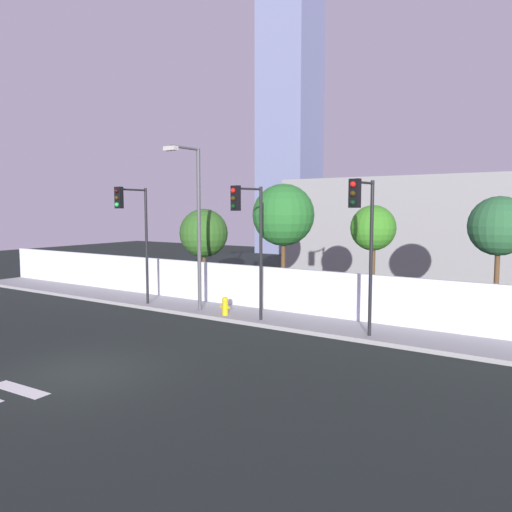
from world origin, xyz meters
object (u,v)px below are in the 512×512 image
Objects in this scene: roadside_tree_leftmost at (204,233)px; roadside_tree_midright at (373,229)px; traffic_light_right at (248,224)px; fire_hydrant at (225,305)px; street_lamp_curbside at (195,216)px; traffic_light_center at (133,220)px; roadside_tree_rightmost at (499,227)px; roadside_tree_midleft at (283,215)px; traffic_light_left at (363,224)px.

roadside_tree_midright is at bearing 0.00° from roadside_tree_leftmost.
traffic_light_right reaches higher than roadside_tree_leftmost.
roadside_tree_leftmost is 8.74m from roadside_tree_midright.
roadside_tree_leftmost is (-3.95, 3.55, 2.64)m from fire_hydrant.
street_lamp_curbside is 3.88m from fire_hydrant.
roadside_tree_leftmost is at bearing 124.43° from street_lamp_curbside.
traffic_light_right is (5.90, 0.15, -0.07)m from traffic_light_center.
roadside_tree_midright is 0.94× the size of roadside_tree_rightmost.
fire_hydrant is at bearing -41.93° from roadside_tree_leftmost.
roadside_tree_midleft reaches higher than traffic_light_right.
fire_hydrant is (4.41, 0.71, -3.36)m from traffic_light_center.
traffic_light_right is 3.66m from fire_hydrant.
roadside_tree_midleft is at bearing -180.00° from roadside_tree_midright.
fire_hydrant is 0.16× the size of roadside_tree_midright.
traffic_light_left is 1.07× the size of roadside_tree_rightmost.
traffic_light_left is 1.18× the size of roadside_tree_leftmost.
roadside_tree_midleft is 4.19m from roadside_tree_midright.
roadside_tree_rightmost is (3.45, 4.07, -0.12)m from traffic_light_left.
street_lamp_curbside reaches higher than roadside_tree_midleft.
roadside_tree_midleft is at bearing 0.00° from roadside_tree_leftmost.
traffic_light_center is at bearing -164.96° from street_lamp_curbside.
roadside_tree_rightmost is (10.92, 3.49, -0.33)m from street_lamp_curbside.
street_lamp_curbside is 1.22× the size of roadside_tree_midleft.
fire_hydrant is at bearing 9.21° from traffic_light_center.
roadside_tree_midright is at bearing 51.26° from traffic_light_right.
traffic_light_center is at bearing -139.77° from roadside_tree_midleft.
traffic_light_left is at bearing -74.60° from roadside_tree_midright.
traffic_light_right is at bearing -20.68° from fire_hydrant.
street_lamp_curbside reaches higher than traffic_light_right.
roadside_tree_rightmost is (4.57, -0.00, 0.20)m from roadside_tree_midright.
roadside_tree_midleft reaches higher than traffic_light_left.
street_lamp_curbside is at bearing 168.58° from traffic_light_right.
fire_hydrant is (-1.49, 0.56, -3.29)m from traffic_light_right.
fire_hydrant is 0.15× the size of roadside_tree_rightmost.
traffic_light_left is 7.49m from street_lamp_curbside.
street_lamp_curbside reaches higher than roadside_tree_midright.
traffic_light_right is 1.05× the size of roadside_tree_rightmost.
traffic_light_right is 5.27m from roadside_tree_midright.
traffic_light_center is at bearing -155.14° from roadside_tree_midright.
traffic_light_center is 5.90m from traffic_light_right.
traffic_light_right reaches higher than fire_hydrant.
street_lamp_curbside is at bearing -151.14° from roadside_tree_midright.
roadside_tree_rightmost is at bearing 17.75° from street_lamp_curbside.
roadside_tree_rightmost is (7.87, 4.11, -0.06)m from traffic_light_right.
traffic_light_left reaches higher than roadside_tree_rightmost.
traffic_light_left is 10.32m from traffic_light_center.
traffic_light_right is at bearing -128.74° from roadside_tree_midright.
traffic_light_center is 14.41m from roadside_tree_rightmost.
roadside_tree_leftmost is 0.80× the size of roadside_tree_midleft.
roadside_tree_midright is at bearing 0.00° from roadside_tree_midleft.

